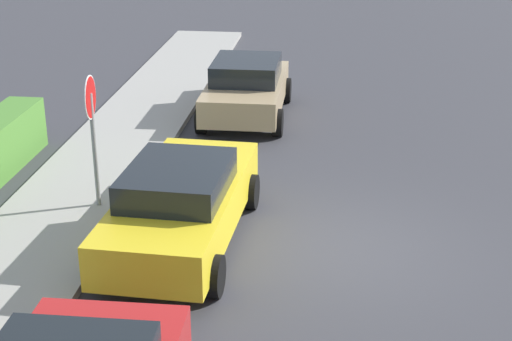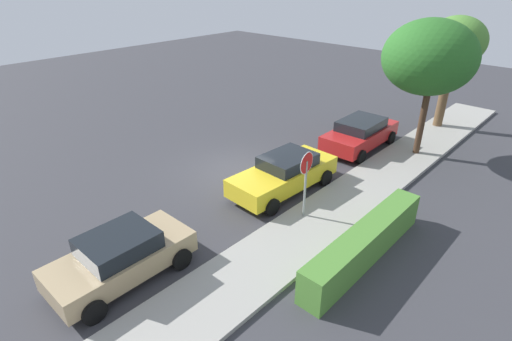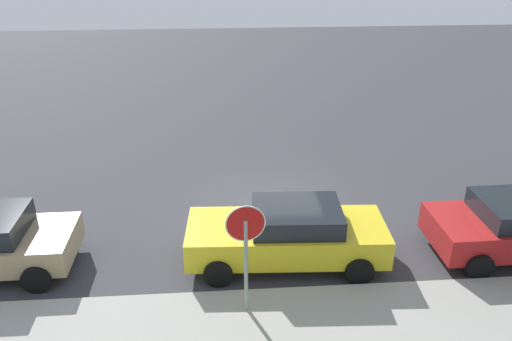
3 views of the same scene
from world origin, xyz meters
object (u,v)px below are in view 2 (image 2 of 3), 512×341
parked_car_tan (121,256)px  stop_sign (306,174)px  parked_car_yellow (284,173)px  street_tree_near_corner (429,58)px  street_tree_mid_block (456,43)px  parked_car_red (360,133)px

parked_car_tan → stop_sign: bearing=161.5°
parked_car_yellow → stop_sign: bearing=58.5°
street_tree_near_corner → street_tree_mid_block: size_ratio=1.05×
stop_sign → parked_car_yellow: 2.29m
parked_car_tan → street_tree_near_corner: 14.22m
parked_car_red → street_tree_mid_block: street_tree_mid_block is taller
street_tree_near_corner → parked_car_yellow: bearing=-19.0°
stop_sign → street_tree_near_corner: bearing=176.2°
parked_car_red → parked_car_tan: bearing=-1.1°
parked_car_tan → street_tree_mid_block: 18.49m
stop_sign → parked_car_yellow: (-1.08, -1.76, -0.99)m
parked_car_red → parked_car_yellow: bearing=-0.6°
parked_car_red → street_tree_near_corner: size_ratio=0.73×
parked_car_red → street_tree_mid_block: bearing=161.9°
parked_car_yellow → parked_car_red: parked_car_yellow is taller
parked_car_tan → parked_car_yellow: bearing=178.5°
parked_car_tan → parked_car_red: size_ratio=0.90×
parked_car_yellow → street_tree_near_corner: bearing=161.0°
street_tree_near_corner → parked_car_tan: bearing=-10.3°
stop_sign → parked_car_red: 7.03m
stop_sign → parked_car_yellow: size_ratio=0.54×
parked_car_tan → street_tree_mid_block: bearing=173.6°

